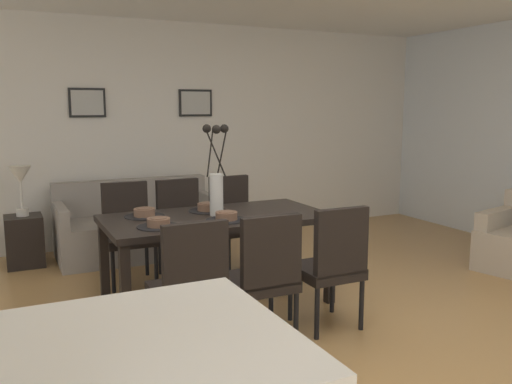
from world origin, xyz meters
TOP-DOWN VIEW (x-y plane):
  - ground_plane at (0.00, 0.00)m, footprint 9.00×9.00m
  - back_wall_panel at (0.00, 3.25)m, footprint 9.00×0.10m
  - dining_table at (-0.27, 0.92)m, footprint 1.80×0.92m
  - dining_chair_near_left at (-0.79, 0.07)m, footprint 0.44×0.44m
  - dining_chair_near_right at (-0.80, 1.79)m, footprint 0.45×0.45m
  - dining_chair_far_left at (-0.28, 0.04)m, footprint 0.45×0.45m
  - dining_chair_far_right at (-0.29, 1.77)m, footprint 0.46×0.46m
  - dining_chair_mid_left at (0.28, 0.06)m, footprint 0.44×0.44m
  - dining_chair_mid_right at (0.25, 1.78)m, footprint 0.46×0.46m
  - centerpiece_vase at (-0.27, 0.92)m, footprint 0.21×0.23m
  - placemat_near_left at (-0.81, 0.71)m, footprint 0.32×0.32m
  - bowl_near_left at (-0.81, 0.71)m, footprint 0.17×0.17m
  - placemat_near_right at (-0.81, 1.13)m, footprint 0.32×0.32m
  - bowl_near_right at (-0.81, 1.13)m, footprint 0.17×0.17m
  - placemat_far_left at (-0.27, 0.71)m, footprint 0.32×0.32m
  - bowl_far_left at (-0.27, 0.71)m, footprint 0.17×0.17m
  - placemat_far_right at (-0.27, 1.13)m, footprint 0.32×0.32m
  - bowl_far_right at (-0.27, 1.13)m, footprint 0.17×0.17m
  - sofa at (-0.50, 2.70)m, footprint 1.72×0.84m
  - side_table at (-1.65, 2.75)m, footprint 0.36×0.36m
  - table_lamp at (-1.65, 2.75)m, footprint 0.22×0.22m
  - framed_picture_left at (-0.90, 3.18)m, footprint 0.40×0.03m
  - framed_picture_center at (0.36, 3.18)m, footprint 0.41×0.03m

SIDE VIEW (x-z plane):
  - ground_plane at x=0.00m, z-range 0.00..0.00m
  - side_table at x=-1.65m, z-range 0.00..0.52m
  - sofa at x=-0.50m, z-range -0.12..0.68m
  - dining_chair_near_left at x=-0.79m, z-range 0.05..0.97m
  - dining_chair_near_right at x=-0.80m, z-range 0.05..0.97m
  - dining_chair_far_left at x=-0.28m, z-range 0.05..0.97m
  - dining_chair_far_right at x=-0.29m, z-range 0.05..0.97m
  - dining_chair_mid_left at x=0.28m, z-range 0.05..0.97m
  - dining_chair_mid_right at x=0.25m, z-range 0.05..0.97m
  - dining_table at x=-0.27m, z-range 0.29..1.03m
  - placemat_near_left at x=-0.81m, z-range 0.74..0.75m
  - placemat_near_right at x=-0.81m, z-range 0.74..0.75m
  - placemat_far_left at x=-0.27m, z-range 0.74..0.75m
  - placemat_far_right at x=-0.27m, z-range 0.74..0.75m
  - bowl_near_left at x=-0.81m, z-range 0.75..0.81m
  - bowl_near_right at x=-0.81m, z-range 0.75..0.81m
  - bowl_far_left at x=-0.27m, z-range 0.75..0.81m
  - bowl_far_right at x=-0.27m, z-range 0.75..0.81m
  - table_lamp at x=-1.65m, z-range 0.64..1.15m
  - centerpiece_vase at x=-0.27m, z-range 0.66..1.39m
  - back_wall_panel at x=0.00m, z-range 0.00..2.60m
  - framed_picture_left at x=-0.90m, z-range 1.49..1.82m
  - framed_picture_center at x=0.36m, z-range 1.49..1.82m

